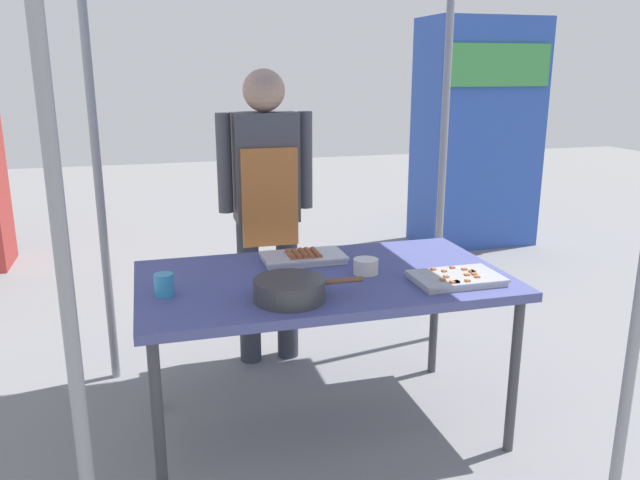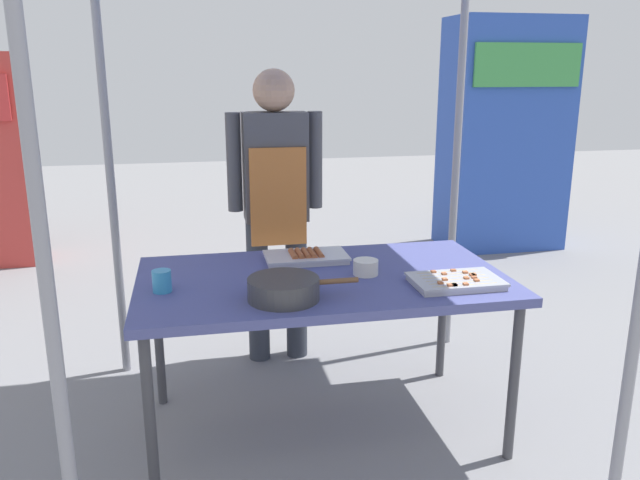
{
  "view_description": "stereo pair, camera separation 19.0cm",
  "coord_description": "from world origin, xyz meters",
  "px_view_note": "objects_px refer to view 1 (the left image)",
  "views": [
    {
      "loc": [
        -0.72,
        -2.54,
        1.63
      ],
      "look_at": [
        0.0,
        0.05,
        0.9
      ],
      "focal_mm": 35.6,
      "sensor_mm": 36.0,
      "label": 1
    },
    {
      "loc": [
        -0.54,
        -2.59,
        1.63
      ],
      "look_at": [
        0.0,
        0.05,
        0.9
      ],
      "focal_mm": 35.6,
      "sensor_mm": 36.0,
      "label": 2
    }
  ],
  "objects_px": {
    "cooking_wok": "(290,289)",
    "condiment_bowl": "(366,266)",
    "tray_meat_skewers": "(456,278)",
    "vendor_woman": "(266,194)",
    "drink_cup_near_edge": "(164,285)",
    "neighbor_stall_left": "(476,134)",
    "stall_table": "(323,287)",
    "tray_grilled_sausages": "(303,257)"
  },
  "relations": [
    {
      "from": "stall_table",
      "to": "tray_grilled_sausages",
      "type": "distance_m",
      "value": 0.25
    },
    {
      "from": "tray_grilled_sausages",
      "to": "neighbor_stall_left",
      "type": "distance_m",
      "value": 3.47
    },
    {
      "from": "tray_meat_skewers",
      "to": "condiment_bowl",
      "type": "relative_size",
      "value": 3.34
    },
    {
      "from": "condiment_bowl",
      "to": "drink_cup_near_edge",
      "type": "bearing_deg",
      "value": -176.78
    },
    {
      "from": "cooking_wok",
      "to": "vendor_woman",
      "type": "height_order",
      "value": "vendor_woman"
    },
    {
      "from": "drink_cup_near_edge",
      "to": "neighbor_stall_left",
      "type": "distance_m",
      "value": 4.14
    },
    {
      "from": "cooking_wok",
      "to": "neighbor_stall_left",
      "type": "distance_m",
      "value": 3.96
    },
    {
      "from": "tray_grilled_sausages",
      "to": "vendor_woman",
      "type": "distance_m",
      "value": 0.6
    },
    {
      "from": "condiment_bowl",
      "to": "neighbor_stall_left",
      "type": "xyz_separation_m",
      "value": [
        2.1,
        2.83,
        0.26
      ]
    },
    {
      "from": "neighbor_stall_left",
      "to": "vendor_woman",
      "type": "bearing_deg",
      "value": -139.88
    },
    {
      "from": "stall_table",
      "to": "tray_grilled_sausages",
      "type": "xyz_separation_m",
      "value": [
        -0.03,
        0.24,
        0.07
      ]
    },
    {
      "from": "cooking_wok",
      "to": "condiment_bowl",
      "type": "bearing_deg",
      "value": 30.68
    },
    {
      "from": "tray_meat_skewers",
      "to": "neighbor_stall_left",
      "type": "distance_m",
      "value": 3.53
    },
    {
      "from": "tray_grilled_sausages",
      "to": "cooking_wok",
      "type": "height_order",
      "value": "cooking_wok"
    },
    {
      "from": "cooking_wok",
      "to": "drink_cup_near_edge",
      "type": "distance_m",
      "value": 0.51
    },
    {
      "from": "tray_meat_skewers",
      "to": "drink_cup_near_edge",
      "type": "xyz_separation_m",
      "value": [
        -1.2,
        0.17,
        0.03
      ]
    },
    {
      "from": "tray_grilled_sausages",
      "to": "drink_cup_near_edge",
      "type": "relative_size",
      "value": 4.26
    },
    {
      "from": "stall_table",
      "to": "tray_grilled_sausages",
      "type": "height_order",
      "value": "tray_grilled_sausages"
    },
    {
      "from": "neighbor_stall_left",
      "to": "stall_table",
      "type": "bearing_deg",
      "value": -129.16
    },
    {
      "from": "tray_grilled_sausages",
      "to": "drink_cup_near_edge",
      "type": "bearing_deg",
      "value": -154.84
    },
    {
      "from": "tray_grilled_sausages",
      "to": "tray_meat_skewers",
      "type": "distance_m",
      "value": 0.73
    },
    {
      "from": "stall_table",
      "to": "cooking_wok",
      "type": "bearing_deg",
      "value": -129.01
    },
    {
      "from": "neighbor_stall_left",
      "to": "cooking_wok",
      "type": "bearing_deg",
      "value": -129.15
    },
    {
      "from": "stall_table",
      "to": "drink_cup_near_edge",
      "type": "relative_size",
      "value": 17.62
    },
    {
      "from": "tray_meat_skewers",
      "to": "condiment_bowl",
      "type": "height_order",
      "value": "condiment_bowl"
    },
    {
      "from": "stall_table",
      "to": "tray_meat_skewers",
      "type": "distance_m",
      "value": 0.58
    },
    {
      "from": "stall_table",
      "to": "neighbor_stall_left",
      "type": "height_order",
      "value": "neighbor_stall_left"
    },
    {
      "from": "stall_table",
      "to": "cooking_wok",
      "type": "height_order",
      "value": "cooking_wok"
    },
    {
      "from": "drink_cup_near_edge",
      "to": "vendor_woman",
      "type": "xyz_separation_m",
      "value": [
        0.59,
        0.87,
        0.17
      ]
    },
    {
      "from": "tray_grilled_sausages",
      "to": "cooking_wok",
      "type": "relative_size",
      "value": 0.87
    },
    {
      "from": "tray_meat_skewers",
      "to": "neighbor_stall_left",
      "type": "relative_size",
      "value": 0.18
    },
    {
      "from": "tray_grilled_sausages",
      "to": "tray_meat_skewers",
      "type": "xyz_separation_m",
      "value": [
        0.55,
        -0.47,
        -0.0
      ]
    },
    {
      "from": "tray_meat_skewers",
      "to": "condiment_bowl",
      "type": "bearing_deg",
      "value": 147.08
    },
    {
      "from": "tray_meat_skewers",
      "to": "vendor_woman",
      "type": "height_order",
      "value": "vendor_woman"
    },
    {
      "from": "tray_meat_skewers",
      "to": "drink_cup_near_edge",
      "type": "relative_size",
      "value": 4.09
    },
    {
      "from": "stall_table",
      "to": "tray_meat_skewers",
      "type": "relative_size",
      "value": 4.31
    },
    {
      "from": "stall_table",
      "to": "neighbor_stall_left",
      "type": "distance_m",
      "value": 3.64
    },
    {
      "from": "condiment_bowl",
      "to": "neighbor_stall_left",
      "type": "bearing_deg",
      "value": 53.45
    },
    {
      "from": "tray_grilled_sausages",
      "to": "vendor_woman",
      "type": "relative_size",
      "value": 0.24
    },
    {
      "from": "cooking_wok",
      "to": "neighbor_stall_left",
      "type": "height_order",
      "value": "neighbor_stall_left"
    },
    {
      "from": "stall_table",
      "to": "neighbor_stall_left",
      "type": "xyz_separation_m",
      "value": [
        2.29,
        2.81,
        0.34
      ]
    },
    {
      "from": "cooking_wok",
      "to": "neighbor_stall_left",
      "type": "bearing_deg",
      "value": 50.85
    }
  ]
}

